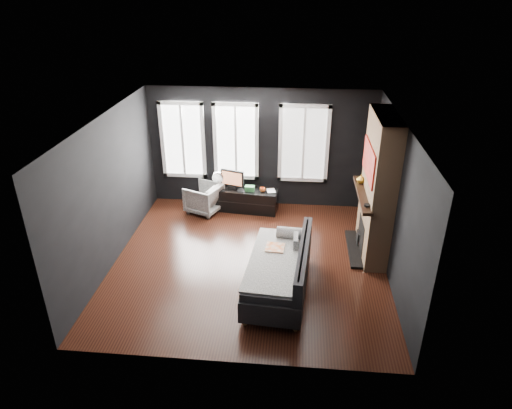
# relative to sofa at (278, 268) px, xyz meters

# --- Properties ---
(floor) EXTENTS (5.00, 5.00, 0.00)m
(floor) POSITION_rel_sofa_xyz_m (-0.58, 0.81, -0.45)
(floor) COLOR black
(floor) RESTS_ON ground
(ceiling) EXTENTS (5.00, 5.00, 0.00)m
(ceiling) POSITION_rel_sofa_xyz_m (-0.58, 0.81, 2.25)
(ceiling) COLOR white
(ceiling) RESTS_ON ground
(wall_back) EXTENTS (5.00, 0.02, 2.70)m
(wall_back) POSITION_rel_sofa_xyz_m (-0.58, 3.31, 0.90)
(wall_back) COLOR black
(wall_back) RESTS_ON ground
(wall_left) EXTENTS (0.02, 5.00, 2.70)m
(wall_left) POSITION_rel_sofa_xyz_m (-3.08, 0.81, 0.90)
(wall_left) COLOR black
(wall_left) RESTS_ON ground
(wall_right) EXTENTS (0.02, 5.00, 2.70)m
(wall_right) POSITION_rel_sofa_xyz_m (1.92, 0.81, 0.90)
(wall_right) COLOR black
(wall_right) RESTS_ON ground
(windows) EXTENTS (4.00, 0.16, 1.76)m
(windows) POSITION_rel_sofa_xyz_m (-1.03, 3.27, 1.93)
(windows) COLOR white
(windows) RESTS_ON wall_back
(fireplace) EXTENTS (0.70, 1.62, 2.70)m
(fireplace) POSITION_rel_sofa_xyz_m (1.72, 1.41, 0.90)
(fireplace) COLOR #93724C
(fireplace) RESTS_ON floor
(sofa) EXTENTS (1.22, 2.18, 0.91)m
(sofa) POSITION_rel_sofa_xyz_m (0.00, 0.00, 0.00)
(sofa) COLOR #242326
(sofa) RESTS_ON floor
(stripe_pillow) EXTENTS (0.08, 0.33, 0.33)m
(stripe_pillow) POSITION_rel_sofa_xyz_m (0.27, 0.44, 0.20)
(stripe_pillow) COLOR gray
(stripe_pillow) RESTS_ON sofa
(armchair) EXTENTS (0.86, 0.89, 0.71)m
(armchair) POSITION_rel_sofa_xyz_m (-1.81, 2.76, -0.10)
(armchair) COLOR white
(armchair) RESTS_ON floor
(media_console) EXTENTS (1.52, 0.62, 0.51)m
(media_console) POSITION_rel_sofa_xyz_m (-0.91, 2.91, -0.20)
(media_console) COLOR black
(media_console) RESTS_ON floor
(monitor) EXTENTS (0.57, 0.29, 0.50)m
(monitor) POSITION_rel_sofa_xyz_m (-1.18, 2.96, 0.31)
(monitor) COLOR black
(monitor) RESTS_ON media_console
(desk_fan) EXTENTS (0.27, 0.27, 0.37)m
(desk_fan) POSITION_rel_sofa_xyz_m (-1.51, 3.01, 0.24)
(desk_fan) COLOR #ABABAB
(desk_fan) RESTS_ON media_console
(mug) EXTENTS (0.13, 0.10, 0.13)m
(mug) POSITION_rel_sofa_xyz_m (-0.50, 2.83, 0.12)
(mug) COLOR #D25C25
(mug) RESTS_ON media_console
(book) EXTENTS (0.18, 0.05, 0.24)m
(book) POSITION_rel_sofa_xyz_m (-0.40, 2.87, 0.18)
(book) COLOR tan
(book) RESTS_ON media_console
(storage_box) EXTENTS (0.21, 0.14, 0.12)m
(storage_box) POSITION_rel_sofa_xyz_m (-0.78, 2.86, 0.11)
(storage_box) COLOR #30733C
(storage_box) RESTS_ON media_console
(mantel_vase) EXTENTS (0.23, 0.23, 0.17)m
(mantel_vase) POSITION_rel_sofa_xyz_m (1.47, 1.86, 0.86)
(mantel_vase) COLOR gold
(mantel_vase) RESTS_ON fireplace
(mantel_clock) EXTENTS (0.15, 0.15, 0.04)m
(mantel_clock) POSITION_rel_sofa_xyz_m (1.47, 0.86, 0.80)
(mantel_clock) COLOR black
(mantel_clock) RESTS_ON fireplace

